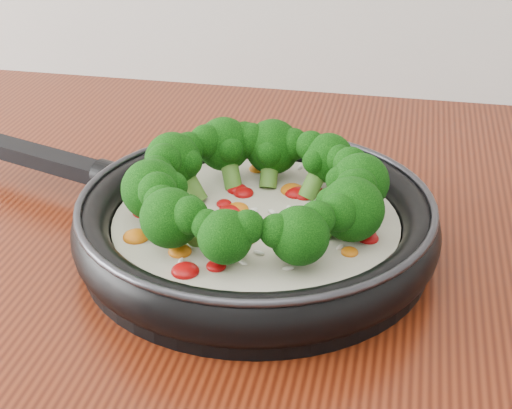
# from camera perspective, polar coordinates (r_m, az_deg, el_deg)

# --- Properties ---
(skillet) EXTENTS (0.56, 0.42, 0.10)m
(skillet) POSITION_cam_1_polar(r_m,az_deg,el_deg) (0.71, -0.22, -0.76)
(skillet) COLOR black
(skillet) RESTS_ON counter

